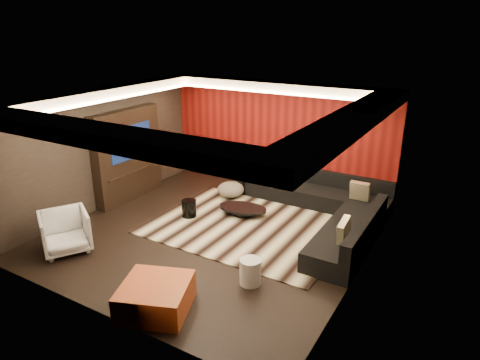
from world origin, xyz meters
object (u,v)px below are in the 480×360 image
Objects in this scene: drum_stool at (189,208)px; coffee_table at (243,211)px; armchair at (65,232)px; sectional_sofa at (325,208)px; white_side_table at (250,272)px; orange_ottoman at (156,297)px.

coffee_table is at bearing 34.49° from drum_stool.
coffee_table is at bearing -3.60° from armchair.
armchair reaches higher than coffee_table.
white_side_table is at bearing -93.63° from sectional_sofa.
sectional_sofa reaches higher than drum_stool.
orange_ottoman is (-0.90, -1.33, -0.00)m from white_side_table.
armchair is (-2.11, -3.07, 0.28)m from coffee_table.
drum_stool is 2.92m from white_side_table.
white_side_table is at bearing -46.41° from armchair.
armchair is at bearing -124.51° from coffee_table.
sectional_sofa is at bearing 25.16° from coffee_table.
orange_ottoman is at bearing -81.16° from coffee_table.
coffee_table is 1.83m from sectional_sofa.
white_side_table is (1.46, -2.27, 0.11)m from coffee_table.
white_side_table reaches higher than coffee_table.
coffee_table is 1.21m from drum_stool.
orange_ottoman is 4.50m from sectional_sofa.
drum_stool is 0.10× the size of sectional_sofa.
armchair reaches higher than drum_stool.
sectional_sofa reaches higher than white_side_table.
coffee_table is 1.28× the size of armchair.
sectional_sofa is (0.19, 3.04, 0.04)m from white_side_table.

